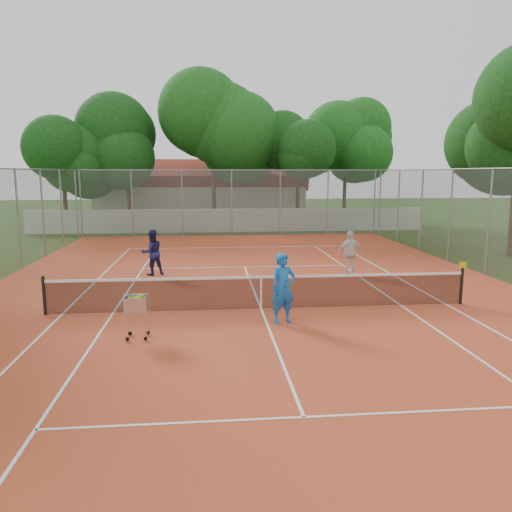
{
  "coord_description": "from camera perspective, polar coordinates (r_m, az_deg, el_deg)",
  "views": [
    {
      "loc": [
        -1.47,
        -13.67,
        3.86
      ],
      "look_at": [
        0.0,
        1.5,
        1.3
      ],
      "focal_mm": 35.0,
      "sensor_mm": 36.0,
      "label": 1
    }
  ],
  "objects": [
    {
      "name": "ground",
      "position": [
        14.28,
        0.58,
        -6.15
      ],
      "size": [
        120.0,
        120.0,
        0.0
      ],
      "primitive_type": "plane",
      "color": "#1A3B10",
      "rests_on": "ground"
    },
    {
      "name": "court_pad",
      "position": [
        14.28,
        0.58,
        -6.11
      ],
      "size": [
        18.0,
        34.0,
        0.02
      ],
      "primitive_type": "cube",
      "color": "#BD4724",
      "rests_on": "ground"
    },
    {
      "name": "court_lines",
      "position": [
        14.27,
        0.58,
        -6.06
      ],
      "size": [
        10.98,
        23.78,
        0.01
      ],
      "primitive_type": "cube",
      "color": "white",
      "rests_on": "court_pad"
    },
    {
      "name": "tennis_net",
      "position": [
        14.15,
        0.59,
        -4.16
      ],
      "size": [
        11.88,
        0.1,
        0.98
      ],
      "primitive_type": "cube",
      "color": "black",
      "rests_on": "court_pad"
    },
    {
      "name": "perimeter_fence",
      "position": [
        13.87,
        0.6,
        1.83
      ],
      "size": [
        18.0,
        34.0,
        4.0
      ],
      "primitive_type": "cube",
      "color": "slate",
      "rests_on": "ground"
    },
    {
      "name": "boundary_wall",
      "position": [
        32.85,
        -2.95,
        4.09
      ],
      "size": [
        26.0,
        0.3,
        1.5
      ],
      "primitive_type": "cube",
      "color": "white",
      "rests_on": "ground"
    },
    {
      "name": "clubhouse",
      "position": [
        42.71,
        -6.28,
        7.25
      ],
      "size": [
        16.4,
        9.0,
        4.4
      ],
      "primitive_type": "cube",
      "color": "beige",
      "rests_on": "ground"
    },
    {
      "name": "tropical_trees",
      "position": [
        35.72,
        -3.23,
        11.35
      ],
      "size": [
        29.0,
        19.0,
        10.0
      ],
      "primitive_type": "cube",
      "color": "#0E3810",
      "rests_on": "ground"
    },
    {
      "name": "player_near",
      "position": [
        12.82,
        3.12,
        -3.7
      ],
      "size": [
        0.76,
        0.6,
        1.82
      ],
      "primitive_type": "imported",
      "rotation": [
        0.0,
        0.0,
        0.28
      ],
      "color": "blue",
      "rests_on": "court_pad"
    },
    {
      "name": "player_far_left",
      "position": [
        19.19,
        -11.79,
        0.4
      ],
      "size": [
        1.03,
        0.94,
        1.72
      ],
      "primitive_type": "imported",
      "rotation": [
        0.0,
        0.0,
        3.58
      ],
      "color": "navy",
      "rests_on": "court_pad"
    },
    {
      "name": "player_far_right",
      "position": [
        19.23,
        10.73,
        0.37
      ],
      "size": [
        1.0,
        0.47,
        1.67
      ],
      "primitive_type": "imported",
      "rotation": [
        0.0,
        0.0,
        3.2
      ],
      "color": "silver",
      "rests_on": "court_pad"
    },
    {
      "name": "ball_hopper",
      "position": [
        11.99,
        -13.45,
        -6.6
      ],
      "size": [
        0.67,
        0.67,
        1.13
      ],
      "primitive_type": "cube",
      "rotation": [
        0.0,
        0.0,
        0.27
      ],
      "color": "silver",
      "rests_on": "court_pad"
    }
  ]
}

